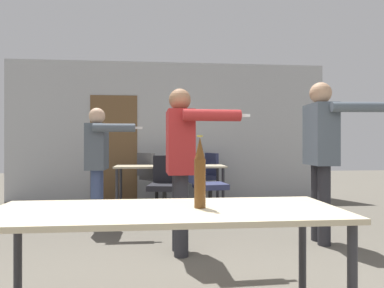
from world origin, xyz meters
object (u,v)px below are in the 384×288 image
(person_center_tall, at_px, (181,155))
(person_near_casual, at_px, (322,146))
(person_far_watching, at_px, (98,156))
(office_chair_near_pushed, at_px, (165,189))
(drink_cup, at_px, (168,163))
(office_chair_side_rolled, at_px, (154,180))
(beer_bottle, at_px, (200,174))
(office_chair_far_left, at_px, (203,179))
(office_chair_far_right, at_px, (205,188))

(person_center_tall, distance_m, person_near_casual, 1.60)
(person_far_watching, distance_m, person_near_casual, 2.78)
(office_chair_near_pushed, relative_size, drink_cup, 9.27)
(office_chair_side_rolled, bearing_deg, beer_bottle, -37.00)
(person_center_tall, distance_m, office_chair_side_rolled, 3.00)
(office_chair_far_left, height_order, drink_cup, office_chair_far_left)
(person_center_tall, height_order, office_chair_far_left, person_center_tall)
(office_chair_side_rolled, xyz_separation_m, office_chair_far_left, (0.94, 0.08, -0.01))
(person_near_casual, distance_m, office_chair_near_pushed, 2.37)
(person_far_watching, distance_m, office_chair_far_right, 1.65)
(office_chair_far_right, relative_size, beer_bottle, 2.25)
(office_chair_near_pushed, height_order, office_chair_side_rolled, office_chair_side_rolled)
(person_far_watching, height_order, beer_bottle, person_far_watching)
(office_chair_near_pushed, height_order, office_chair_far_right, office_chair_far_right)
(beer_bottle, bearing_deg, drink_cup, 91.24)
(person_far_watching, xyz_separation_m, office_chair_near_pushed, (0.89, 0.55, -0.51))
(office_chair_far_right, height_order, beer_bottle, beer_bottle)
(office_chair_far_right, bearing_deg, person_center_tall, -23.60)
(beer_bottle, bearing_deg, person_far_watching, 111.23)
(office_chair_side_rolled, height_order, office_chair_far_right, office_chair_side_rolled)
(office_chair_near_pushed, relative_size, office_chair_far_right, 0.99)
(office_chair_near_pushed, bearing_deg, beer_bottle, 102.98)
(office_chair_side_rolled, bearing_deg, person_far_watching, -62.99)
(office_chair_near_pushed, bearing_deg, person_far_watching, 41.93)
(office_chair_far_left, bearing_deg, office_chair_near_pushed, 129.99)
(person_center_tall, distance_m, drink_cup, 2.28)
(beer_bottle, bearing_deg, office_chair_side_rolled, 94.40)
(person_near_casual, relative_size, office_chair_near_pushed, 1.94)
(person_center_tall, xyz_separation_m, office_chair_side_rolled, (-0.33, 2.93, -0.55))
(person_far_watching, bearing_deg, beer_bottle, 21.67)
(person_near_casual, relative_size, drink_cup, 17.98)
(office_chair_near_pushed, bearing_deg, drink_cup, -85.97)
(office_chair_far_right, distance_m, beer_bottle, 3.22)
(person_center_tall, bearing_deg, person_far_watching, -140.90)
(person_center_tall, bearing_deg, office_chair_side_rolled, -175.73)
(person_near_casual, xyz_separation_m, beer_bottle, (-1.57, -1.72, -0.15))
(office_chair_far_left, bearing_deg, person_far_watching, 118.18)
(person_near_casual, relative_size, office_chair_side_rolled, 1.91)
(drink_cup, bearing_deg, office_chair_far_right, -49.48)
(person_far_watching, bearing_deg, person_near_casual, 70.33)
(office_chair_far_right, xyz_separation_m, drink_cup, (-0.54, 0.63, 0.35))
(office_chair_near_pushed, relative_size, office_chair_side_rolled, 0.98)
(person_center_tall, bearing_deg, beer_bottle, -1.72)
(person_center_tall, bearing_deg, office_chair_far_left, 166.44)
(person_far_watching, xyz_separation_m, office_chair_far_right, (1.49, 0.47, -0.51))
(person_far_watching, height_order, drink_cup, person_far_watching)
(person_center_tall, height_order, drink_cup, person_center_tall)
(person_far_watching, relative_size, beer_bottle, 3.82)
(person_center_tall, relative_size, office_chair_far_left, 1.79)
(office_chair_far_left, distance_m, beer_bottle, 4.58)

